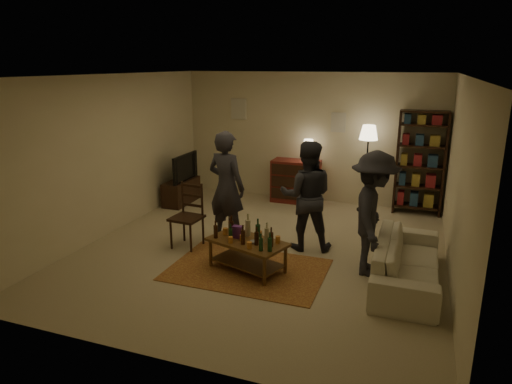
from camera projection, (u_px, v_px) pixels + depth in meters
The scene contains 13 objects.
floor at pixel (262, 249), 7.29m from camera, with size 6.00×6.00×0.00m, color #C6B793.
room_shell at pixel (280, 115), 9.70m from camera, with size 6.00×6.00×6.00m.
rug at pixel (247, 270), 6.56m from camera, with size 2.20×1.50×0.01m, color brown.
coffee_table at pixel (247, 244), 6.45m from camera, with size 1.24×0.92×0.79m.
dining_chair at pixel (189, 213), 7.31m from camera, with size 0.49×0.49×1.05m.
tv_stand at pixel (181, 185), 9.61m from camera, with size 0.40×1.00×1.06m.
dresser at pixel (296, 180), 9.67m from camera, with size 1.00×0.50×1.36m.
bookshelf at pixel (420, 162), 8.78m from camera, with size 0.90×0.34×2.02m.
floor_lamp at pixel (368, 139), 8.81m from camera, with size 0.36×0.36×1.72m.
sofa at pixel (407, 262), 6.12m from camera, with size 2.08×0.81×0.61m, color beige.
person_left at pixel (226, 187), 7.42m from camera, with size 0.67×0.44×1.85m, color #2C2A33.
person_right at pixel (307, 196), 7.12m from camera, with size 0.85×0.66×1.74m, color #292931.
person_by_sofa at pixel (373, 214), 6.25m from camera, with size 1.13×0.65×1.75m, color #26262E.
Camera 1 is at (2.22, -6.39, 2.87)m, focal length 32.00 mm.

